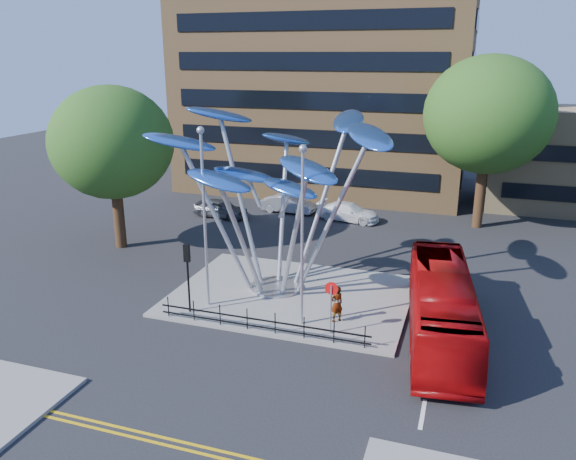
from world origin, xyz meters
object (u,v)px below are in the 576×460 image
(tree_right, at_px, (488,115))
(pedestrian, at_px, (337,304))
(street_lamp_right, at_px, (302,221))
(street_lamp_left, at_px, (204,203))
(parked_car_right, at_px, (349,212))
(no_entry_sign_island, at_px, (331,299))
(parked_car_mid, at_px, (288,204))
(red_bus, at_px, (441,306))
(leaf_sculpture, at_px, (275,163))
(traffic_light_island, at_px, (187,264))
(tree_left, at_px, (112,143))
(parked_car_left, at_px, (221,208))

(tree_right, bearing_deg, pedestrian, -108.28)
(street_lamp_right, height_order, pedestrian, street_lamp_right)
(street_lamp_left, bearing_deg, pedestrian, 2.12)
(street_lamp_left, bearing_deg, parked_car_right, 79.15)
(no_entry_sign_island, xyz_separation_m, parked_car_mid, (-8.27, 18.78, -1.12))
(no_entry_sign_island, distance_m, red_bus, 4.83)
(leaf_sculpture, distance_m, traffic_light_island, 6.65)
(tree_left, distance_m, street_lamp_left, 11.60)
(traffic_light_island, distance_m, no_entry_sign_island, 7.05)
(street_lamp_right, relative_size, traffic_light_island, 2.42)
(street_lamp_left, relative_size, pedestrian, 5.03)
(traffic_light_island, height_order, no_entry_sign_island, traffic_light_island)
(leaf_sculpture, xyz_separation_m, street_lamp_right, (2.57, -3.68, -1.78))
(parked_car_right, bearing_deg, pedestrian, -160.48)
(no_entry_sign_island, bearing_deg, parked_car_mid, 113.77)
(street_lamp_right, bearing_deg, tree_left, 154.23)
(tree_right, xyz_separation_m, street_lamp_right, (-7.50, -19.00, -2.94))
(traffic_light_island, distance_m, parked_car_right, 18.59)
(street_lamp_right, bearing_deg, pedestrian, 26.74)
(parked_car_left, height_order, parked_car_right, parked_car_left)
(street_lamp_left, bearing_deg, street_lamp_right, -5.71)
(leaf_sculpture, height_order, parked_car_right, leaf_sculpture)
(street_lamp_left, distance_m, parked_car_left, 16.80)
(tree_left, height_order, traffic_light_island, tree_left)
(tree_right, bearing_deg, parked_car_mid, -177.19)
(no_entry_sign_island, relative_size, parked_car_right, 0.53)
(leaf_sculpture, xyz_separation_m, parked_car_left, (-8.70, 11.70, -6.15))
(street_lamp_right, relative_size, no_entry_sign_island, 3.39)
(street_lamp_left, bearing_deg, tree_left, 145.62)
(tree_left, relative_size, parked_car_mid, 2.44)
(no_entry_sign_island, height_order, parked_car_right, no_entry_sign_island)
(parked_car_right, bearing_deg, parked_car_mid, 90.97)
(street_lamp_left, height_order, no_entry_sign_island, street_lamp_left)
(tree_right, distance_m, parked_car_left, 20.47)
(traffic_light_island, bearing_deg, parked_car_left, 109.98)
(street_lamp_right, distance_m, parked_car_right, 18.23)
(street_lamp_right, bearing_deg, parked_car_mid, 110.31)
(tree_right, relative_size, tree_left, 1.17)
(traffic_light_island, bearing_deg, street_lamp_left, 63.43)
(tree_right, relative_size, parked_car_right, 2.59)
(parked_car_mid, height_order, parked_car_right, parked_car_mid)
(traffic_light_island, relative_size, red_bus, 0.32)
(tree_right, xyz_separation_m, parked_car_left, (-18.77, -3.62, -7.32))
(street_lamp_right, xyz_separation_m, parked_car_right, (-1.72, 17.60, -4.42))
(tree_right, distance_m, parked_car_right, 11.88)
(leaf_sculpture, relative_size, traffic_light_island, 3.71)
(no_entry_sign_island, bearing_deg, pedestrian, 91.50)
(parked_car_mid, bearing_deg, street_lamp_left, -171.72)
(street_lamp_right, relative_size, parked_car_right, 1.78)
(tree_left, height_order, street_lamp_left, tree_left)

